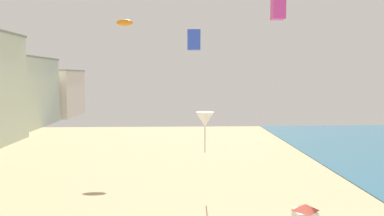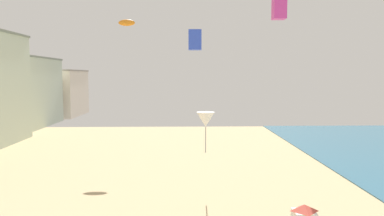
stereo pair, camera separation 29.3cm
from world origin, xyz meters
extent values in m
cube|color=#B7C6B2|center=(-24.74, 61.64, 6.13)|extent=(10.23, 16.81, 12.26)
cube|color=slate|center=(-24.74, 61.64, 12.41)|extent=(10.43, 17.15, 0.30)
cube|color=silver|center=(-24.74, 79.69, 5.11)|extent=(12.08, 15.50, 10.21)
cube|color=gray|center=(-24.74, 79.69, 10.36)|extent=(12.32, 15.81, 0.30)
pyramid|color=#D14C3D|center=(11.30, 11.13, 2.38)|extent=(1.10, 1.10, 0.35)
cube|color=blue|center=(6.02, 24.93, 12.29)|extent=(1.09, 1.09, 1.71)
ellipsoid|color=orange|center=(-1.38, 35.76, 15.21)|extent=(1.87, 0.52, 0.73)
cone|color=white|center=(6.75, 21.31, 5.84)|extent=(1.41, 1.41, 1.16)
cylinder|color=#A4A4A4|center=(6.75, 21.31, 4.23)|extent=(0.08, 0.08, 2.05)
cube|color=#DB3D9E|center=(12.57, 22.20, 14.46)|extent=(1.00, 1.00, 1.58)
camera|label=1|loc=(4.69, -7.88, 9.26)|focal=35.37mm
camera|label=2|loc=(4.98, -7.89, 9.26)|focal=35.37mm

